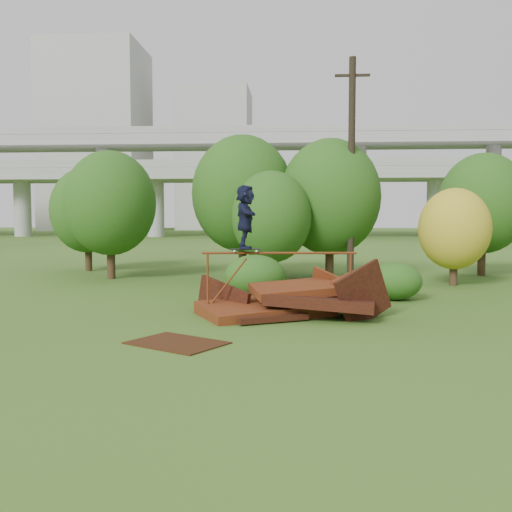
# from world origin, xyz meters

# --- Properties ---
(ground) EXTENTS (240.00, 240.00, 0.00)m
(ground) POSITION_xyz_m (0.00, 0.00, 0.00)
(ground) COLOR #2D5116
(ground) RESTS_ON ground
(scrap_pile) EXTENTS (5.46, 3.43, 1.89)m
(scrap_pile) POSITION_xyz_m (0.11, 1.62, 0.36)
(scrap_pile) COLOR #431D0C
(scrap_pile) RESTS_ON ground
(grind_rail) EXTENTS (4.18, 0.35, 1.74)m
(grind_rail) POSITION_xyz_m (-0.14, 1.61, 1.35)
(grind_rail) COLOR #652B0F
(grind_rail) RESTS_ON ground
(skateboard) EXTENTS (0.84, 0.28, 0.09)m
(skateboard) POSITION_xyz_m (-1.06, 1.54, 1.81)
(skateboard) COLOR black
(skateboard) RESTS_ON grind_rail
(skater) EXTENTS (0.66, 1.63, 1.72)m
(skater) POSITION_xyz_m (-1.06, 1.54, 2.69)
(skater) COLOR #141833
(skater) RESTS_ON skateboard
(flat_plate) EXTENTS (2.35, 2.16, 0.03)m
(flat_plate) POSITION_xyz_m (-2.21, -1.96, 0.01)
(flat_plate) COLOR #351B0B
(flat_plate) RESTS_ON ground
(tree_0) EXTENTS (3.91, 3.91, 5.52)m
(tree_0) POSITION_xyz_m (-7.67, 10.31, 3.26)
(tree_0) COLOR black
(tree_0) RESTS_ON ground
(tree_1) EXTENTS (4.56, 4.56, 6.34)m
(tree_1) POSITION_xyz_m (-2.09, 11.82, 3.71)
(tree_1) COLOR black
(tree_1) RESTS_ON ground
(tree_2) EXTENTS (3.21, 3.21, 4.53)m
(tree_2) POSITION_xyz_m (-0.67, 9.09, 2.67)
(tree_2) COLOR black
(tree_2) RESTS_ON ground
(tree_3) EXTENTS (4.35, 4.35, 6.03)m
(tree_3) POSITION_xyz_m (1.77, 10.97, 3.53)
(tree_3) COLOR black
(tree_3) RESTS_ON ground
(tree_4) EXTENTS (2.76, 2.76, 3.80)m
(tree_4) POSITION_xyz_m (6.46, 8.84, 2.21)
(tree_4) COLOR black
(tree_4) RESTS_ON ground
(tree_5) EXTENTS (3.96, 3.96, 5.56)m
(tree_5) POSITION_xyz_m (8.77, 12.77, 3.28)
(tree_5) COLOR black
(tree_5) RESTS_ON ground
(tree_6) EXTENTS (3.65, 3.65, 5.10)m
(tree_6) POSITION_xyz_m (-9.94, 13.74, 3.00)
(tree_6) COLOR black
(tree_6) RESTS_ON ground
(shrub_left) EXTENTS (2.05, 1.89, 1.42)m
(shrub_left) POSITION_xyz_m (-1.05, 5.19, 0.71)
(shrub_left) COLOR #144412
(shrub_left) RESTS_ON ground
(shrub_right) EXTENTS (1.74, 1.59, 1.23)m
(shrub_right) POSITION_xyz_m (3.51, 4.78, 0.61)
(shrub_right) COLOR #144412
(shrub_right) RESTS_ON ground
(utility_pole) EXTENTS (1.40, 0.28, 9.07)m
(utility_pole) POSITION_xyz_m (2.55, 9.73, 4.61)
(utility_pole) COLOR black
(utility_pole) RESTS_ON ground
(freeway_overpass) EXTENTS (160.00, 15.00, 13.70)m
(freeway_overpass) POSITION_xyz_m (0.00, 62.92, 10.32)
(freeway_overpass) COLOR gray
(freeway_overpass) RESTS_ON ground
(building_left) EXTENTS (18.00, 16.00, 35.00)m
(building_left) POSITION_xyz_m (-38.00, 95.00, 17.50)
(building_left) COLOR #9E9E99
(building_left) RESTS_ON ground
(building_right) EXTENTS (14.00, 14.00, 28.00)m
(building_right) POSITION_xyz_m (-16.00, 102.00, 14.00)
(building_right) COLOR #9E9E99
(building_right) RESTS_ON ground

